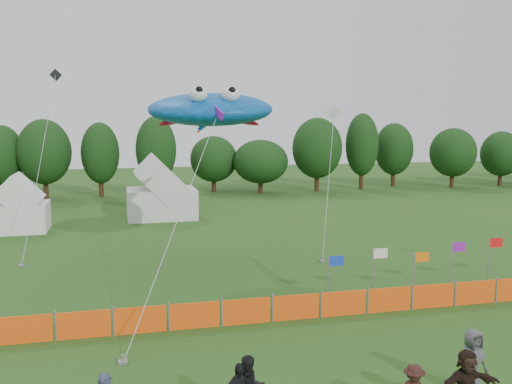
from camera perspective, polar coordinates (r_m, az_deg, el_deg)
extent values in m
cylinder|color=#382314|center=(61.48, -23.87, 0.47)|extent=(0.50, 0.50, 2.38)
ellipsoid|color=black|center=(61.23, -24.02, 3.36)|extent=(4.09, 4.09, 5.35)
cylinder|color=#382314|center=(60.08, -20.28, 0.59)|extent=(0.50, 0.50, 2.57)
ellipsoid|color=black|center=(59.81, -20.42, 3.79)|extent=(5.20, 5.20, 5.79)
cylinder|color=#382314|center=(59.66, -15.21, 0.69)|extent=(0.50, 0.50, 2.46)
ellipsoid|color=black|center=(59.39, -15.32, 3.78)|extent=(3.78, 3.78, 5.55)
cylinder|color=#382314|center=(58.36, -9.89, 0.80)|extent=(0.50, 0.50, 2.66)
ellipsoid|color=black|center=(58.08, -9.96, 4.21)|extent=(4.05, 4.05, 5.99)
cylinder|color=#382314|center=(61.71, -4.24, 0.92)|extent=(0.50, 0.50, 1.98)
ellipsoid|color=black|center=(61.48, -4.26, 3.31)|extent=(5.06, 5.06, 4.46)
cylinder|color=#382314|center=(60.77, 0.46, 0.78)|extent=(0.50, 0.50, 1.86)
ellipsoid|color=black|center=(60.55, 0.46, 3.06)|extent=(5.86, 5.86, 4.18)
cylinder|color=#382314|center=(62.40, 6.10, 1.26)|extent=(0.50, 0.50, 2.62)
ellipsoid|color=black|center=(62.13, 6.14, 4.39)|extent=(5.41, 5.41, 5.89)
cylinder|color=#382314|center=(65.02, 10.48, 1.49)|extent=(0.50, 0.50, 2.78)
ellipsoid|color=black|center=(64.76, 10.56, 4.69)|extent=(3.67, 3.67, 6.26)
cylinder|color=#382314|center=(68.86, 13.54, 1.58)|extent=(0.50, 0.50, 2.42)
ellipsoid|color=black|center=(68.62, 13.62, 4.20)|extent=(4.46, 4.46, 5.44)
cylinder|color=#382314|center=(69.51, 19.00, 1.36)|extent=(0.50, 0.50, 2.24)
ellipsoid|color=black|center=(69.29, 19.10, 3.76)|extent=(5.26, 5.26, 5.03)
cylinder|color=#382314|center=(73.20, 23.21, 1.39)|extent=(0.50, 0.50, 2.10)
ellipsoid|color=black|center=(72.99, 23.32, 3.54)|extent=(4.74, 4.74, 4.73)
cube|color=white|center=(43.39, -22.41, -2.33)|extent=(3.59, 3.59, 1.97)
cube|color=silver|center=(46.00, -9.43, -1.12)|extent=(5.33, 4.27, 2.35)
cube|color=#FF510E|center=(22.11, -22.18, -12.62)|extent=(1.90, 0.06, 1.00)
cube|color=#FF510E|center=(21.90, -16.87, -12.59)|extent=(1.90, 0.06, 1.00)
cube|color=#FF510E|center=(21.87, -11.50, -12.44)|extent=(1.90, 0.06, 1.00)
cube|color=#FF510E|center=(22.02, -6.18, -12.19)|extent=(1.90, 0.06, 1.00)
cube|color=#FF510E|center=(22.36, -0.98, -11.85)|extent=(1.90, 0.06, 1.00)
cube|color=#FF510E|center=(22.86, 4.01, -11.43)|extent=(1.90, 0.06, 1.00)
cube|color=#FF510E|center=(23.52, 8.74, -10.95)|extent=(1.90, 0.06, 1.00)
cube|color=#FF510E|center=(24.33, 13.17, -10.44)|extent=(1.90, 0.06, 1.00)
cube|color=#FF510E|center=(25.27, 17.27, -9.90)|extent=(1.90, 0.06, 1.00)
cube|color=#FF510E|center=(26.33, 21.06, -9.37)|extent=(1.90, 0.06, 1.00)
cylinder|color=gray|center=(25.49, 7.26, -8.46)|extent=(0.06, 0.06, 1.87)
cube|color=blue|center=(25.43, 8.03, -6.85)|extent=(0.70, 0.02, 0.45)
cylinder|color=gray|center=(26.05, 11.57, -7.89)|extent=(0.06, 0.06, 2.15)
cube|color=white|center=(26.00, 12.32, -6.01)|extent=(0.70, 0.02, 0.45)
cylinder|color=gray|center=(26.90, 15.55, -7.81)|extent=(0.06, 0.06, 1.89)
cube|color=orange|center=(26.89, 16.25, -6.26)|extent=(0.70, 0.02, 0.45)
cylinder|color=gray|center=(28.04, 18.94, -6.99)|extent=(0.06, 0.06, 2.20)
cube|color=purple|center=(28.03, 19.62, -5.19)|extent=(0.70, 0.02, 0.45)
cylinder|color=gray|center=(29.18, 22.23, -6.51)|extent=(0.06, 0.06, 2.28)
cube|color=red|center=(29.19, 22.87, -4.70)|extent=(0.70, 0.02, 0.45)
imported|color=#4A4B4F|center=(18.03, 20.81, -15.59)|extent=(1.04, 0.78, 1.93)
ellipsoid|color=blue|center=(29.66, -4.60, 8.25)|extent=(7.33, 6.16, 2.25)
sphere|color=white|center=(28.18, -5.79, 9.70)|extent=(0.90, 0.90, 0.90)
sphere|color=white|center=(28.45, -2.54, 9.71)|extent=(0.90, 0.90, 0.90)
ellipsoid|color=red|center=(29.64, -7.95, 7.06)|extent=(1.88, 0.82, 0.29)
ellipsoid|color=red|center=(30.19, -1.42, 7.14)|extent=(1.88, 0.82, 0.29)
cube|color=purple|center=(27.23, -3.75, 7.89)|extent=(0.37, 0.96, 0.70)
cylinder|color=#A5A5A5|center=(23.03, -7.67, -2.30)|extent=(4.80, 9.15, 8.06)
cube|color=gray|center=(19.64, -13.16, -16.25)|extent=(0.30, 0.30, 0.10)
cube|color=white|center=(39.63, 7.81, 7.92)|extent=(1.13, 0.32, 1.13)
cylinder|color=#A5A5A5|center=(35.47, 7.30, 1.29)|extent=(3.69, 7.94, 8.33)
cube|color=gray|center=(31.90, 6.66, -6.87)|extent=(0.30, 0.30, 0.10)
cube|color=black|center=(42.80, -19.40, 10.98)|extent=(0.87, 0.25, 0.87)
cylinder|color=#A5A5A5|center=(37.58, -20.71, 3.18)|extent=(1.22, 10.59, 10.91)
cube|color=gray|center=(33.27, -22.38, -6.79)|extent=(0.30, 0.30, 0.10)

